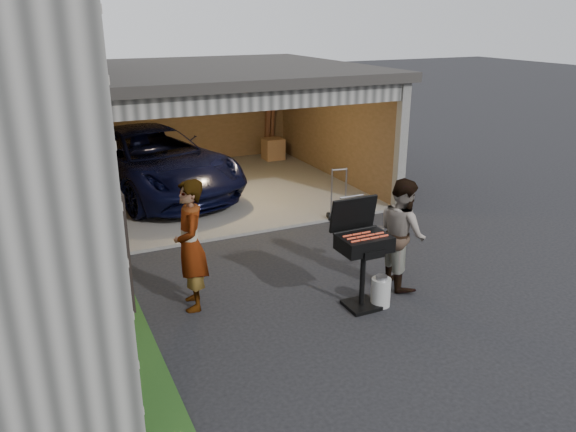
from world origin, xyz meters
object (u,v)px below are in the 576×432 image
object	(u,v)px
man	(402,233)
propane_tank	(381,292)
bbq_grill	(362,246)
woman	(191,246)
hand_truck	(339,211)
minivan	(150,163)
plywood_panel	(111,279)

from	to	relation	value
man	propane_tank	xyz separation A→B (m)	(-0.65, -0.46, -0.64)
man	bbq_grill	bearing A→B (deg)	119.48
propane_tank	bbq_grill	bearing A→B (deg)	158.81
woman	hand_truck	size ratio (longest dim) A/B	1.73
minivan	woman	bearing A→B (deg)	-111.11
woman	plywood_panel	distance (m)	1.19
minivan	man	world-z (taller)	man
minivan	bbq_grill	distance (m)	6.84
minivan	man	bearing A→B (deg)	-83.40
woman	hand_truck	bearing A→B (deg)	131.51
minivan	bbq_grill	world-z (taller)	bbq_grill
man	plywood_panel	xyz separation A→B (m)	(-4.17, 0.94, -0.32)
minivan	bbq_grill	size ratio (longest dim) A/B	3.41
man	hand_truck	bearing A→B (deg)	-2.62
woman	propane_tank	bearing A→B (deg)	75.77
bbq_grill	plywood_panel	size ratio (longest dim) A/B	1.46
man	propane_tank	distance (m)	1.02
plywood_panel	hand_truck	distance (m)	5.14
plywood_panel	hand_truck	bearing A→B (deg)	22.20
minivan	propane_tank	bearing A→B (deg)	-89.75
bbq_grill	plywood_panel	world-z (taller)	bbq_grill
propane_tank	plywood_panel	world-z (taller)	plywood_panel
plywood_panel	man	bearing A→B (deg)	-12.72
man	propane_tank	world-z (taller)	man
hand_truck	minivan	bearing A→B (deg)	141.59
woman	hand_truck	xyz separation A→B (m)	(3.68, 2.22, -0.73)
plywood_panel	minivan	bearing A→B (deg)	72.38
minivan	propane_tank	size ratio (longest dim) A/B	12.74
plywood_panel	woman	bearing A→B (deg)	-14.76
woman	bbq_grill	size ratio (longest dim) A/B	1.20
bbq_grill	hand_truck	distance (m)	3.64
woman	man	xyz separation A→B (m)	(3.10, -0.66, -0.09)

